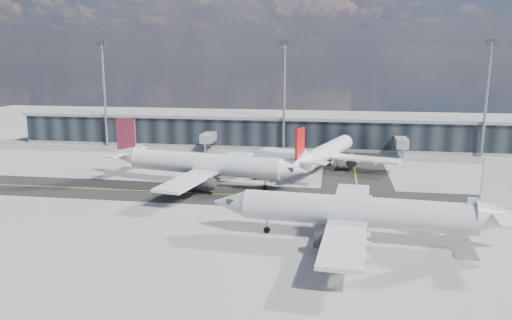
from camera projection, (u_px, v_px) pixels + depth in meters
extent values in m
plane|color=gray|center=(255.00, 202.00, 86.87)|extent=(300.00, 300.00, 0.00)
cube|color=black|center=(259.00, 196.00, 90.73)|extent=(180.00, 14.00, 0.02)
cube|color=black|center=(354.00, 163.00, 117.94)|extent=(14.00, 50.00, 0.02)
cube|color=yellow|center=(259.00, 196.00, 90.73)|extent=(180.00, 0.25, 0.01)
cube|color=yellow|center=(354.00, 163.00, 117.94)|extent=(0.25, 50.00, 0.01)
cube|color=black|center=(286.00, 132.00, 139.20)|extent=(150.00, 12.00, 8.00)
cube|color=gray|center=(286.00, 117.00, 138.30)|extent=(152.00, 13.00, 0.80)
cube|color=gray|center=(286.00, 145.00, 139.95)|extent=(150.00, 12.20, 0.80)
cube|color=gray|center=(210.00, 137.00, 134.63)|extent=(3.00, 10.00, 2.40)
cylinder|color=gray|center=(205.00, 148.00, 130.27)|extent=(0.60, 0.60, 2.40)
cube|color=gray|center=(400.00, 142.00, 126.99)|extent=(3.00, 10.00, 2.40)
cylinder|color=gray|center=(402.00, 154.00, 122.63)|extent=(0.60, 0.60, 2.40)
cylinder|color=gray|center=(104.00, 96.00, 138.02)|extent=(0.70, 0.70, 28.00)
cube|color=#2D2D30|center=(101.00, 43.00, 135.10)|extent=(2.50, 0.50, 1.40)
cylinder|color=gray|center=(284.00, 98.00, 130.38)|extent=(0.70, 0.70, 28.00)
cube|color=#2D2D30|center=(285.00, 43.00, 127.45)|extent=(2.50, 0.50, 1.40)
cylinder|color=gray|center=(486.00, 101.00, 122.73)|extent=(0.70, 0.70, 28.00)
cube|color=#2D2D30|center=(492.00, 42.00, 119.81)|extent=(2.50, 0.50, 1.40)
cylinder|color=white|center=(205.00, 164.00, 97.93)|extent=(31.53, 9.74, 4.17)
cone|color=white|center=(292.00, 171.00, 92.17)|extent=(5.88, 5.04, 4.17)
cone|color=white|center=(125.00, 155.00, 103.72)|extent=(6.91, 5.23, 4.17)
cube|color=white|center=(210.00, 169.00, 97.80)|extent=(11.52, 35.82, 0.52)
cylinder|color=#2D2D30|center=(227.00, 169.00, 103.48)|extent=(4.74, 3.15, 2.40)
cylinder|color=#2D2D30|center=(201.00, 183.00, 91.92)|extent=(4.74, 3.15, 2.40)
cube|color=silver|center=(227.00, 165.00, 103.30)|extent=(2.13, 0.79, 0.83)
cube|color=silver|center=(201.00, 179.00, 91.75)|extent=(2.13, 0.79, 0.83)
cube|color=maroon|center=(126.00, 134.00, 102.65)|extent=(4.39, 1.25, 6.47)
cube|color=white|center=(125.00, 152.00, 103.59)|extent=(5.13, 12.84, 0.37)
cube|color=#2D2D30|center=(289.00, 168.00, 92.25)|extent=(2.47, 2.63, 0.73)
cylinder|color=gray|center=(265.00, 184.00, 94.46)|extent=(0.29, 0.29, 2.09)
cylinder|color=black|center=(265.00, 188.00, 94.63)|extent=(0.99, 0.53, 0.94)
cylinder|color=black|center=(207.00, 178.00, 101.89)|extent=(1.22, 0.72, 1.15)
cylinder|color=black|center=(193.00, 185.00, 96.12)|extent=(1.22, 0.72, 1.15)
cylinder|color=white|center=(326.00, 152.00, 111.74)|extent=(12.29, 28.38, 3.81)
cone|color=white|center=(347.00, 141.00, 125.90)|extent=(5.07, 5.69, 3.81)
cone|color=white|center=(299.00, 164.00, 97.05)|extent=(5.36, 6.60, 3.81)
cube|color=white|center=(327.00, 155.00, 112.77)|extent=(32.30, 14.35, 0.48)
cylinder|color=#2D2D30|center=(305.00, 157.00, 116.33)|extent=(3.30, 4.48, 2.19)
cylinder|color=#2D2D30|center=(353.00, 162.00, 111.31)|extent=(3.30, 4.48, 2.19)
cube|color=silver|center=(305.00, 154.00, 116.17)|extent=(0.94, 1.93, 0.76)
cube|color=silver|center=(353.00, 158.00, 111.15)|extent=(0.94, 1.93, 0.76)
cube|color=#B90C0F|center=(300.00, 143.00, 96.64)|extent=(1.62, 3.94, 5.90)
cube|color=white|center=(299.00, 161.00, 96.93)|extent=(11.70, 6.01, 0.33)
cube|color=#2D2D30|center=(347.00, 140.00, 125.41)|extent=(2.57, 2.45, 0.67)
cylinder|color=gray|center=(341.00, 155.00, 122.29)|extent=(0.29, 0.29, 1.90)
cylinder|color=black|center=(341.00, 158.00, 122.43)|extent=(0.58, 0.92, 0.86)
cylinder|color=black|center=(312.00, 166.00, 112.84)|extent=(0.77, 1.14, 1.05)
cylinder|color=black|center=(337.00, 168.00, 110.33)|extent=(0.77, 1.14, 1.05)
cylinder|color=silver|center=(356.00, 211.00, 68.14)|extent=(31.44, 6.51, 4.16)
cone|color=silver|center=(232.00, 203.00, 72.13)|extent=(5.50, 4.54, 4.16)
cone|color=silver|center=(501.00, 217.00, 63.91)|extent=(6.54, 4.62, 4.16)
cube|color=silver|center=(348.00, 218.00, 68.59)|extent=(7.86, 35.67, 0.52)
cylinder|color=#2D2D30|center=(337.00, 241.00, 63.11)|extent=(4.54, 2.72, 2.39)
cylinder|color=#2D2D30|center=(343.00, 212.00, 75.00)|extent=(4.54, 2.72, 2.39)
cube|color=silver|center=(337.00, 235.00, 62.94)|extent=(2.11, 0.57, 0.83)
cube|color=silver|center=(343.00, 207.00, 74.83)|extent=(2.11, 0.57, 0.83)
cube|color=silver|center=(500.00, 184.00, 63.12)|extent=(4.39, 0.80, 6.45)
cube|color=silver|center=(501.00, 212.00, 63.78)|extent=(3.85, 12.67, 0.36)
cube|color=#2D2D30|center=(235.00, 200.00, 71.92)|extent=(2.25, 2.44, 0.73)
cylinder|color=gray|center=(267.00, 225.00, 71.55)|extent=(0.27, 0.27, 2.08)
cylinder|color=black|center=(267.00, 230.00, 71.72)|extent=(0.96, 0.43, 0.94)
cylinder|color=black|center=(362.00, 245.00, 65.67)|extent=(1.18, 0.61, 1.14)
cylinder|color=black|center=(363.00, 229.00, 71.62)|extent=(1.18, 0.61, 1.14)
cube|color=#FFF00D|center=(258.00, 176.00, 102.97)|extent=(3.10, 2.43, 0.66)
cube|color=#FFF00D|center=(262.00, 172.00, 103.09)|extent=(1.47, 1.55, 0.84)
cube|color=black|center=(262.00, 171.00, 103.02)|extent=(1.36, 1.47, 0.23)
cylinder|color=black|center=(261.00, 176.00, 103.89)|extent=(0.69, 0.50, 0.66)
cylinder|color=black|center=(263.00, 178.00, 102.75)|extent=(0.69, 0.50, 0.66)
cylinder|color=black|center=(253.00, 177.00, 103.33)|extent=(0.69, 0.50, 0.66)
cylinder|color=black|center=(255.00, 178.00, 102.20)|extent=(0.69, 0.50, 0.66)
imported|color=white|center=(329.00, 161.00, 117.94)|extent=(2.77, 4.89, 1.29)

